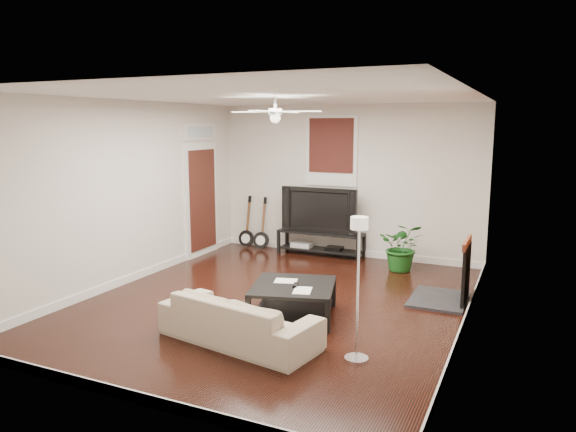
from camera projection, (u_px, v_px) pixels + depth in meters
name	position (u px, v px, depth m)	size (l,w,h in m)	color
room	(276.00, 202.00, 7.21)	(5.01, 6.01, 2.81)	black
brick_accent	(478.00, 204.00, 7.08)	(0.02, 2.20, 2.80)	#964930
fireplace	(451.00, 270.00, 7.36)	(0.80, 1.10, 0.92)	black
window_back	(331.00, 151.00, 9.90)	(1.00, 0.06, 1.30)	#3D1210
door_left	(202.00, 189.00, 9.95)	(0.08, 1.00, 2.50)	white
tv_stand	(321.00, 243.00, 10.07)	(1.63, 0.43, 0.46)	black
tv	(321.00, 209.00, 9.98)	(1.46, 0.19, 0.84)	black
coffee_table	(293.00, 301.00, 6.83)	(1.02, 1.02, 0.43)	black
sofa	(239.00, 319.00, 6.03)	(1.88, 0.73, 0.55)	tan
floor_lamp	(358.00, 290.00, 5.48)	(0.25, 0.25, 1.53)	silver
potted_plant	(403.00, 247.00, 8.95)	(0.75, 0.65, 0.83)	#19571B
guitar_left	(246.00, 222.00, 10.64)	(0.32, 0.23, 1.04)	black
guitar_right	(261.00, 224.00, 10.47)	(0.32, 0.23, 1.04)	black
ceiling_fan	(275.00, 112.00, 7.01)	(1.24, 1.24, 0.32)	white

